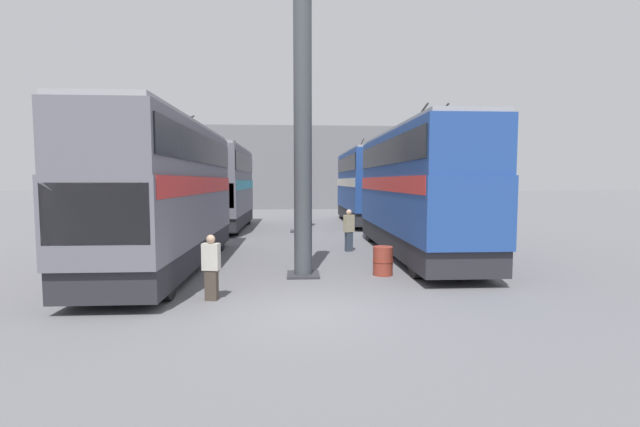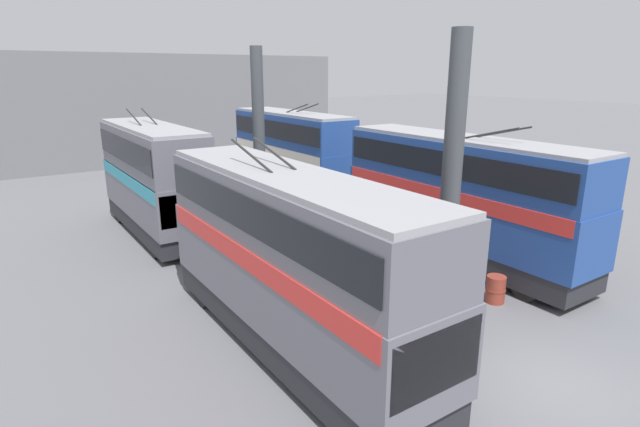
{
  "view_description": "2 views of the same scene",
  "coord_description": "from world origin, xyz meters",
  "px_view_note": "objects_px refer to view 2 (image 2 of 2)",
  "views": [
    {
      "loc": [
        -9.58,
        0.27,
        3.0
      ],
      "look_at": [
        12.0,
        -1.03,
        1.35
      ],
      "focal_mm": 24.0,
      "sensor_mm": 36.0,
      "label": 1
    },
    {
      "loc": [
        -5.59,
        10.8,
        7.41
      ],
      "look_at": [
        11.21,
        -0.55,
        1.63
      ],
      "focal_mm": 28.0,
      "sensor_mm": 36.0,
      "label": 2
    }
  ],
  "objects_px": {
    "person_by_right_row": "(457,360)",
    "bus_left_near": "(460,191)",
    "bus_left_far": "(291,149)",
    "person_by_left_row": "(391,240)",
    "bus_right_near": "(289,252)",
    "bus_right_mid": "(154,174)",
    "oil_drum": "(495,289)"
  },
  "relations": [
    {
      "from": "bus_right_near",
      "to": "person_by_right_row",
      "type": "xyz_separation_m",
      "value": [
        -3.99,
        -2.18,
        -1.94
      ]
    },
    {
      "from": "bus_left_far",
      "to": "person_by_left_row",
      "type": "distance_m",
      "value": 12.28
    },
    {
      "from": "bus_left_near",
      "to": "bus_right_mid",
      "type": "relative_size",
      "value": 1.21
    },
    {
      "from": "bus_left_far",
      "to": "oil_drum",
      "type": "xyz_separation_m",
      "value": [
        -16.5,
        2.0,
        -2.45
      ]
    },
    {
      "from": "bus_left_far",
      "to": "bus_right_near",
      "type": "relative_size",
      "value": 0.96
    },
    {
      "from": "person_by_left_row",
      "to": "bus_right_near",
      "type": "bearing_deg",
      "value": 92.32
    },
    {
      "from": "person_by_right_row",
      "to": "bus_left_near",
      "type": "bearing_deg",
      "value": -38.98
    },
    {
      "from": "bus_left_far",
      "to": "bus_right_near",
      "type": "xyz_separation_m",
      "value": [
        -15.11,
        9.08,
        -0.09
      ]
    },
    {
      "from": "bus_left_far",
      "to": "oil_drum",
      "type": "height_order",
      "value": "bus_left_far"
    },
    {
      "from": "bus_left_far",
      "to": "person_by_right_row",
      "type": "height_order",
      "value": "bus_left_far"
    },
    {
      "from": "oil_drum",
      "to": "person_by_right_row",
      "type": "bearing_deg",
      "value": 117.95
    },
    {
      "from": "bus_right_near",
      "to": "bus_right_mid",
      "type": "relative_size",
      "value": 1.17
    },
    {
      "from": "person_by_left_row",
      "to": "oil_drum",
      "type": "relative_size",
      "value": 1.96
    },
    {
      "from": "bus_left_near",
      "to": "bus_left_far",
      "type": "distance_m",
      "value": 13.05
    },
    {
      "from": "person_by_right_row",
      "to": "oil_drum",
      "type": "bearing_deg",
      "value": -52.27
    },
    {
      "from": "bus_right_near",
      "to": "person_by_right_row",
      "type": "height_order",
      "value": "bus_right_near"
    },
    {
      "from": "bus_left_far",
      "to": "bus_left_near",
      "type": "bearing_deg",
      "value": 180.0
    },
    {
      "from": "bus_left_far",
      "to": "person_by_left_row",
      "type": "height_order",
      "value": "bus_left_far"
    },
    {
      "from": "person_by_right_row",
      "to": "oil_drum",
      "type": "distance_m",
      "value": 5.57
    },
    {
      "from": "bus_left_near",
      "to": "bus_right_mid",
      "type": "xyz_separation_m",
      "value": [
        10.13,
        9.08,
        0.04
      ]
    },
    {
      "from": "bus_left_far",
      "to": "bus_right_mid",
      "type": "xyz_separation_m",
      "value": [
        -2.92,
        9.08,
        -0.02
      ]
    },
    {
      "from": "bus_left_near",
      "to": "person_by_left_row",
      "type": "xyz_separation_m",
      "value": [
        1.19,
        2.49,
        -1.89
      ]
    },
    {
      "from": "bus_left_far",
      "to": "bus_right_near",
      "type": "distance_m",
      "value": 17.63
    },
    {
      "from": "oil_drum",
      "to": "bus_right_near",
      "type": "bearing_deg",
      "value": 78.9
    },
    {
      "from": "person_by_right_row",
      "to": "bus_right_near",
      "type": "bearing_deg",
      "value": 38.44
    },
    {
      "from": "person_by_right_row",
      "to": "person_by_left_row",
      "type": "relative_size",
      "value": 0.93
    },
    {
      "from": "person_by_right_row",
      "to": "oil_drum",
      "type": "xyz_separation_m",
      "value": [
        2.6,
        -4.9,
        -0.42
      ]
    },
    {
      "from": "bus_right_near",
      "to": "person_by_right_row",
      "type": "relative_size",
      "value": 6.4
    },
    {
      "from": "person_by_left_row",
      "to": "bus_right_mid",
      "type": "bearing_deg",
      "value": 12.47
    },
    {
      "from": "bus_right_mid",
      "to": "bus_right_near",
      "type": "bearing_deg",
      "value": -180.0
    },
    {
      "from": "bus_right_near",
      "to": "person_by_left_row",
      "type": "height_order",
      "value": "bus_right_near"
    },
    {
      "from": "bus_right_mid",
      "to": "person_by_right_row",
      "type": "relative_size",
      "value": 5.47
    }
  ]
}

